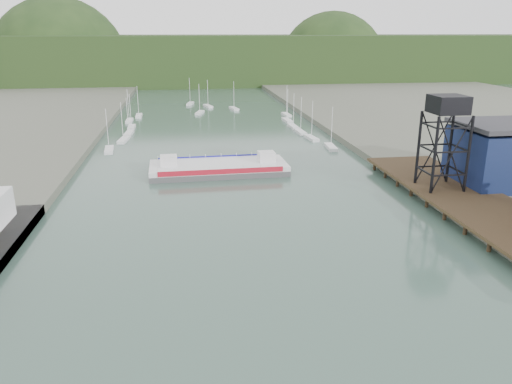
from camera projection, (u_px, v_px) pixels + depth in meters
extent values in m
cube|color=black|center=(492.00, 213.00, 75.94)|extent=(14.00, 70.00, 0.50)
cylinder|color=black|center=(455.00, 222.00, 75.46)|extent=(0.60, 0.60, 2.20)
cylinder|color=black|center=(435.00, 156.00, 82.60)|extent=(0.50, 0.50, 13.00)
cylinder|color=black|center=(468.00, 154.00, 83.42)|extent=(0.50, 0.50, 13.00)
cylinder|color=black|center=(418.00, 148.00, 88.25)|extent=(0.50, 0.50, 13.00)
cylinder|color=black|center=(450.00, 147.00, 89.07)|extent=(0.50, 0.50, 13.00)
cube|color=black|center=(448.00, 104.00, 83.37)|extent=(5.50, 5.50, 3.00)
cube|color=silver|center=(109.00, 150.00, 123.04)|extent=(2.67, 7.65, 0.90)
cube|color=silver|center=(124.00, 140.00, 134.09)|extent=(2.81, 7.67, 0.90)
cube|color=silver|center=(129.00, 134.00, 142.52)|extent=(2.35, 7.59, 0.90)
cube|color=silver|center=(132.00, 127.00, 151.85)|extent=(2.01, 7.50, 0.90)
cube|color=silver|center=(129.00, 121.00, 163.13)|extent=(2.00, 7.50, 0.90)
cube|color=silver|center=(139.00, 116.00, 172.71)|extent=(2.16, 7.54, 0.90)
cube|color=silver|center=(331.00, 147.00, 126.01)|extent=(2.53, 7.62, 0.90)
cube|color=silver|center=(311.00, 138.00, 136.53)|extent=(2.76, 7.67, 0.90)
cube|color=silver|center=(301.00, 132.00, 144.66)|extent=(2.22, 7.56, 0.90)
cube|color=silver|center=(293.00, 127.00, 153.10)|extent=(2.18, 7.54, 0.90)
cube|color=silver|center=(287.00, 121.00, 163.60)|extent=(2.46, 7.61, 0.90)
cube|color=silver|center=(286.00, 115.00, 174.83)|extent=(2.48, 7.61, 0.90)
cube|color=silver|center=(200.00, 113.00, 179.21)|extent=(3.78, 7.76, 0.90)
cube|color=silver|center=(234.00, 109.00, 188.55)|extent=(3.31, 7.74, 0.90)
cube|color=silver|center=(208.00, 106.00, 194.80)|extent=(3.76, 7.76, 0.90)
cube|color=silver|center=(190.00, 104.00, 201.41)|extent=(3.40, 7.74, 0.90)
cube|color=#1C3015|center=(196.00, 59.00, 307.89)|extent=(500.00, 120.00, 28.00)
sphere|color=#1C3015|center=(62.00, 67.00, 298.17)|extent=(80.00, 80.00, 80.00)
sphere|color=#1C3015|center=(332.00, 66.00, 331.47)|extent=(70.00, 70.00, 70.00)
cube|color=#47474A|center=(219.00, 170.00, 104.40)|extent=(28.65, 12.14, 1.13)
cube|color=silver|center=(219.00, 165.00, 104.09)|extent=(28.65, 12.14, 0.91)
cube|color=#AF1424|center=(221.00, 172.00, 98.65)|extent=(24.93, 0.88, 1.02)
cube|color=#15148C|center=(216.00, 158.00, 109.38)|extent=(24.93, 0.88, 1.02)
cube|color=silver|center=(169.00, 161.00, 102.00)|extent=(3.50, 3.50, 2.27)
cube|color=silver|center=(267.00, 157.00, 105.34)|extent=(3.50, 3.50, 2.27)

